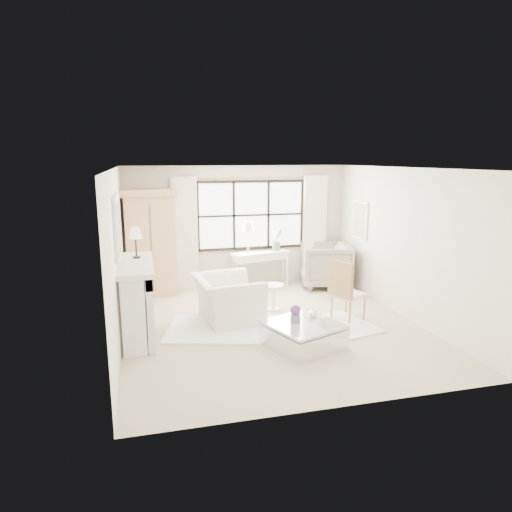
% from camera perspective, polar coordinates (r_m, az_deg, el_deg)
% --- Properties ---
extents(floor, '(5.50, 5.50, 0.00)m').
position_cam_1_polar(floor, '(8.04, 1.97, -8.70)').
color(floor, '#C7B893').
rests_on(floor, ground).
extents(ceiling, '(5.50, 5.50, 0.00)m').
position_cam_1_polar(ceiling, '(7.51, 2.12, 10.93)').
color(ceiling, white).
rests_on(ceiling, ground).
extents(wall_back, '(5.00, 0.00, 5.00)m').
position_cam_1_polar(wall_back, '(10.29, -2.26, 3.71)').
color(wall_back, beige).
rests_on(wall_back, ground).
extents(wall_front, '(5.00, 0.00, 5.00)m').
position_cam_1_polar(wall_front, '(5.16, 10.65, -5.09)').
color(wall_front, white).
rests_on(wall_front, ground).
extents(wall_left, '(0.00, 5.50, 5.50)m').
position_cam_1_polar(wall_left, '(7.37, -16.96, -0.20)').
color(wall_left, silver).
rests_on(wall_left, ground).
extents(wall_right, '(0.00, 5.50, 5.50)m').
position_cam_1_polar(wall_right, '(8.69, 18.08, 1.55)').
color(wall_right, silver).
rests_on(wall_right, ground).
extents(window_pane, '(2.40, 0.02, 1.50)m').
position_cam_1_polar(window_pane, '(10.30, -0.61, 5.14)').
color(window_pane, silver).
rests_on(window_pane, wall_back).
extents(window_frame, '(2.50, 0.04, 1.50)m').
position_cam_1_polar(window_frame, '(10.29, -0.59, 5.13)').
color(window_frame, black).
rests_on(window_frame, wall_back).
extents(curtain_rod, '(3.30, 0.04, 0.04)m').
position_cam_1_polar(curtain_rod, '(10.17, -0.54, 9.97)').
color(curtain_rod, '#AD8D3C').
rests_on(curtain_rod, wall_back).
extents(curtain_left, '(0.55, 0.10, 2.47)m').
position_cam_1_polar(curtain_left, '(10.03, -8.86, 2.69)').
color(curtain_left, beige).
rests_on(curtain_left, ground).
extents(curtain_right, '(0.55, 0.10, 2.47)m').
position_cam_1_polar(curtain_right, '(10.73, 7.32, 3.35)').
color(curtain_right, white).
rests_on(curtain_right, ground).
extents(fireplace, '(0.58, 1.66, 1.26)m').
position_cam_1_polar(fireplace, '(7.54, -14.90, -5.32)').
color(fireplace, silver).
rests_on(fireplace, ground).
extents(mirror_frame, '(0.05, 1.15, 0.95)m').
position_cam_1_polar(mirror_frame, '(7.29, -16.96, 3.58)').
color(mirror_frame, silver).
rests_on(mirror_frame, wall_left).
extents(mirror_glass, '(0.02, 1.00, 0.80)m').
position_cam_1_polar(mirror_glass, '(7.29, -16.72, 3.60)').
color(mirror_glass, silver).
rests_on(mirror_glass, wall_left).
extents(art_frame, '(0.04, 0.62, 0.82)m').
position_cam_1_polar(art_frame, '(10.10, 12.90, 4.40)').
color(art_frame, white).
rests_on(art_frame, wall_right).
extents(art_canvas, '(0.01, 0.52, 0.72)m').
position_cam_1_polar(art_canvas, '(10.09, 12.80, 4.40)').
color(art_canvas, '#C0B495').
rests_on(art_canvas, wall_right).
extents(mantel_lamp, '(0.22, 0.22, 0.51)m').
position_cam_1_polar(mantel_lamp, '(7.62, -14.85, 2.65)').
color(mantel_lamp, black).
rests_on(mantel_lamp, fireplace).
extents(armoire, '(1.12, 0.70, 2.24)m').
position_cam_1_polar(armoire, '(9.82, -13.01, 1.75)').
color(armoire, tan).
rests_on(armoire, floor).
extents(console_table, '(1.37, 0.77, 0.80)m').
position_cam_1_polar(console_table, '(10.34, 0.52, -1.60)').
color(console_table, white).
rests_on(console_table, floor).
extents(console_lamp, '(0.28, 0.28, 0.69)m').
position_cam_1_polar(console_lamp, '(10.10, -1.01, 3.60)').
color(console_lamp, '#C89045').
rests_on(console_lamp, console_table).
extents(orchid_plant, '(0.31, 0.27, 0.49)m').
position_cam_1_polar(orchid_plant, '(10.32, 2.68, 2.02)').
color(orchid_plant, '#5F7B52').
rests_on(orchid_plant, console_table).
extents(side_table, '(0.40, 0.40, 0.51)m').
position_cam_1_polar(side_table, '(8.73, 2.18, -4.69)').
color(side_table, white).
rests_on(side_table, floor).
extents(rug_left, '(2.18, 1.79, 0.03)m').
position_cam_1_polar(rug_left, '(7.87, -3.95, -9.06)').
color(rug_left, white).
rests_on(rug_left, floor).
extents(rug_right, '(1.84, 1.54, 0.03)m').
position_cam_1_polar(rug_right, '(7.97, 8.74, -8.89)').
color(rug_right, white).
rests_on(rug_right, floor).
extents(club_armchair, '(1.20, 1.34, 0.80)m').
position_cam_1_polar(club_armchair, '(8.17, -3.57, -5.38)').
color(club_armchair, white).
rests_on(club_armchair, floor).
extents(wingback_chair, '(1.30, 1.28, 0.99)m').
position_cam_1_polar(wingback_chair, '(10.40, 8.64, -1.13)').
color(wingback_chair, gray).
rests_on(wingback_chair, floor).
extents(french_chair, '(0.64, 0.64, 1.08)m').
position_cam_1_polar(french_chair, '(8.40, 11.32, -5.76)').
color(french_chair, '#AC8048').
rests_on(french_chair, floor).
extents(coffee_table, '(1.30, 1.30, 0.38)m').
position_cam_1_polar(coffee_table, '(7.18, 5.90, -9.82)').
color(coffee_table, silver).
rests_on(coffee_table, floor).
extents(planter_box, '(0.19, 0.19, 0.11)m').
position_cam_1_polar(planter_box, '(7.13, 4.93, -7.77)').
color(planter_box, slate).
rests_on(planter_box, coffee_table).
extents(planter_flowers, '(0.16, 0.16, 0.16)m').
position_cam_1_polar(planter_flowers, '(7.08, 4.95, -6.73)').
color(planter_flowers, '#5D3078').
rests_on(planter_flowers, planter_box).
extents(pillar_candle, '(0.08, 0.08, 0.12)m').
position_cam_1_polar(pillar_candle, '(7.06, 8.32, -8.02)').
color(pillar_candle, silver).
rests_on(pillar_candle, coffee_table).
extents(coffee_vase, '(0.18, 0.18, 0.16)m').
position_cam_1_polar(coffee_vase, '(7.36, 7.13, -6.99)').
color(coffee_vase, silver).
rests_on(coffee_vase, coffee_table).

